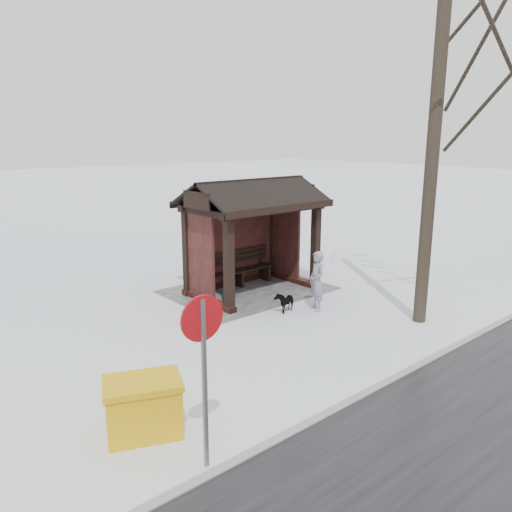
# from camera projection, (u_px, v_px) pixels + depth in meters

# --- Properties ---
(ground) EXTENTS (120.00, 120.00, 0.00)m
(ground) POSITION_uv_depth(u_px,v_px,m) (253.00, 292.00, 13.71)
(ground) COLOR white
(ground) RESTS_ON ground
(kerb) EXTENTS (120.00, 0.15, 0.06)m
(kerb) POSITION_uv_depth(u_px,v_px,m) (436.00, 357.00, 9.64)
(kerb) COLOR gray
(kerb) RESTS_ON ground
(trampled_patch) EXTENTS (4.20, 3.20, 0.02)m
(trampled_patch) POSITION_uv_depth(u_px,v_px,m) (248.00, 290.00, 13.86)
(trampled_patch) COLOR gray
(trampled_patch) RESTS_ON ground
(bus_shelter) EXTENTS (3.60, 2.40, 3.09)m
(bus_shelter) POSITION_uv_depth(u_px,v_px,m) (249.00, 213.00, 13.32)
(bus_shelter) COLOR #331412
(bus_shelter) RESTS_ON ground
(tree_near) EXTENTS (3.42, 3.42, 9.03)m
(tree_near) POSITION_uv_depth(u_px,v_px,m) (442.00, 35.00, 10.11)
(tree_near) COLOR black
(tree_near) RESTS_ON ground
(pedestrian) EXTENTS (0.53, 0.63, 1.48)m
(pedestrian) POSITION_uv_depth(u_px,v_px,m) (317.00, 281.00, 12.10)
(pedestrian) COLOR gray
(pedestrian) RESTS_ON ground
(dog) EXTENTS (0.67, 0.45, 0.52)m
(dog) POSITION_uv_depth(u_px,v_px,m) (285.00, 301.00, 12.10)
(dog) COLOR black
(dog) RESTS_ON ground
(grit_bin) EXTENTS (1.29, 1.11, 0.83)m
(grit_bin) POSITION_uv_depth(u_px,v_px,m) (144.00, 407.00, 7.08)
(grit_bin) COLOR #E0A70D
(grit_bin) RESTS_ON ground
(road_sign) EXTENTS (0.59, 0.10, 2.32)m
(road_sign) POSITION_uv_depth(u_px,v_px,m) (203.00, 345.00, 6.10)
(road_sign) COLOR slate
(road_sign) RESTS_ON ground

